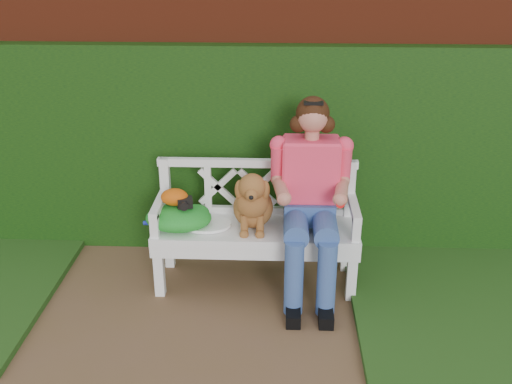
{
  "coord_description": "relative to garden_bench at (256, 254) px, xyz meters",
  "views": [
    {
      "loc": [
        0.56,
        -2.88,
        2.46
      ],
      "look_at": [
        0.4,
        1.08,
        0.75
      ],
      "focal_mm": 42.0,
      "sensor_mm": 36.0,
      "label": 1
    }
  ],
  "objects": [
    {
      "name": "brick_wall",
      "position": [
        -0.4,
        0.82,
        0.86
      ],
      "size": [
        10.0,
        0.3,
        2.2
      ],
      "primitive_type": "cube",
      "color": "maroon",
      "rests_on": "ground"
    },
    {
      "name": "ivy_hedge",
      "position": [
        -0.4,
        0.6,
        0.61
      ],
      "size": [
        10.0,
        0.18,
        1.7
      ],
      "primitive_type": "cube",
      "color": "#1D470C",
      "rests_on": "ground"
    },
    {
      "name": "green_bag",
      "position": [
        -0.56,
        -0.05,
        0.32
      ],
      "size": [
        0.5,
        0.4,
        0.16
      ],
      "primitive_type": null,
      "rotation": [
        0.0,
        0.0,
        0.05
      ],
      "color": "#147718",
      "rests_on": "garden_bench"
    },
    {
      "name": "garden_bench",
      "position": [
        0.0,
        0.0,
        0.0
      ],
      "size": [
        1.59,
        0.63,
        0.48
      ],
      "primitive_type": null,
      "rotation": [
        0.0,
        0.0,
        -0.02
      ],
      "color": "white",
      "rests_on": "ground"
    },
    {
      "name": "seated_woman",
      "position": [
        0.39,
        -0.02,
        0.48
      ],
      "size": [
        0.81,
        0.95,
        1.44
      ],
      "primitive_type": null,
      "rotation": [
        0.0,
        0.0,
        -0.28
      ],
      "color": "#FA2960",
      "rests_on": "ground"
    },
    {
      "name": "tennis_racket",
      "position": [
        -0.39,
        -0.03,
        0.26
      ],
      "size": [
        0.74,
        0.49,
        0.03
      ],
      "primitive_type": null,
      "rotation": [
        0.0,
        0.0,
        0.32
      ],
      "color": "white",
      "rests_on": "garden_bench"
    },
    {
      "name": "dog",
      "position": [
        -0.02,
        -0.03,
        0.48
      ],
      "size": [
        0.37,
        0.46,
        0.47
      ],
      "primitive_type": null,
      "rotation": [
        0.0,
        0.0,
        0.13
      ],
      "color": "olive",
      "rests_on": "garden_bench"
    },
    {
      "name": "baseball_glove",
      "position": [
        -0.59,
        -0.02,
        0.47
      ],
      "size": [
        0.2,
        0.15,
        0.13
      ],
      "primitive_type": "ellipsoid",
      "rotation": [
        0.0,
        0.0,
        -0.02
      ],
      "color": "#BC4B0A",
      "rests_on": "green_bag"
    },
    {
      "name": "camera_item",
      "position": [
        -0.51,
        -0.05,
        0.44
      ],
      "size": [
        0.12,
        0.1,
        0.07
      ],
      "primitive_type": "cube",
      "rotation": [
        0.0,
        0.0,
        0.23
      ],
      "color": "black",
      "rests_on": "green_bag"
    },
    {
      "name": "ground",
      "position": [
        -0.4,
        -1.08,
        -0.24
      ],
      "size": [
        60.0,
        60.0,
        0.0
      ],
      "primitive_type": "plane",
      "color": "brown"
    }
  ]
}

